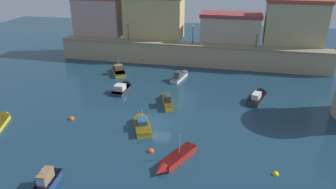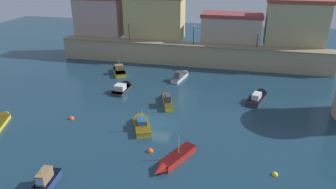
# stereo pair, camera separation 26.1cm
# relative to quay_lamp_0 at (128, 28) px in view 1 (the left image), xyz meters

# --- Properties ---
(ground_plane) EXTENTS (140.49, 140.49, 0.00)m
(ground_plane) POSITION_rel_quay_lamp_0_xyz_m (12.90, -24.92, -6.91)
(ground_plane) COLOR #19384C
(quay_wall) EXTENTS (54.60, 3.32, 4.43)m
(quay_wall) POSITION_rel_quay_lamp_0_xyz_m (12.90, 0.00, -4.68)
(quay_wall) COLOR tan
(quay_wall) RESTS_ON ground
(old_town_backdrop) EXTENTS (52.28, 6.10, 9.08)m
(old_town_backdrop) POSITION_rel_quay_lamp_0_xyz_m (11.88, 4.22, 1.44)
(old_town_backdrop) COLOR #BD9992
(old_town_backdrop) RESTS_ON ground
(quay_lamp_0) EXTENTS (0.32, 0.32, 3.78)m
(quay_lamp_0) POSITION_rel_quay_lamp_0_xyz_m (0.00, 0.00, 0.00)
(quay_lamp_0) COLOR black
(quay_lamp_0) RESTS_ON quay_wall
(quay_lamp_1) EXTENTS (0.32, 0.32, 3.69)m
(quay_lamp_1) POSITION_rel_quay_lamp_0_xyz_m (13.50, 0.00, -0.05)
(quay_lamp_1) COLOR black
(quay_lamp_1) RESTS_ON quay_wall
(quay_lamp_2) EXTENTS (0.32, 0.32, 3.00)m
(quay_lamp_2) POSITION_rel_quay_lamp_0_xyz_m (25.79, 0.00, -0.45)
(quay_lamp_2) COLOR black
(quay_lamp_2) RESTS_ON quay_wall
(moored_boat_0) EXTENTS (3.15, 6.59, 1.91)m
(moored_boat_0) POSITION_rel_quay_lamp_0_xyz_m (12.54, -19.25, -6.32)
(moored_boat_0) COLOR gold
(moored_boat_0) RESTS_ON ground
(moored_boat_1) EXTENTS (3.55, 6.60, 1.46)m
(moored_boat_1) POSITION_rel_quay_lamp_0_xyz_m (-7.68, -30.14, -6.61)
(moored_boat_1) COLOR gold
(moored_boat_1) RESTS_ON ground
(moored_boat_2) EXTENTS (3.99, 6.45, 3.20)m
(moored_boat_2) POSITION_rel_quay_lamp_0_xyz_m (16.54, -33.98, -6.49)
(moored_boat_2) COLOR red
(moored_boat_2) RESTS_ON ground
(moored_boat_4) EXTENTS (3.77, 6.85, 1.98)m
(moored_boat_4) POSITION_rel_quay_lamp_0_xyz_m (26.14, -14.42, -6.51)
(moored_boat_4) COLOR #333338
(moored_boat_4) RESTS_ON ground
(moored_boat_5) EXTENTS (4.00, 6.04, 3.61)m
(moored_boat_5) POSITION_rel_quay_lamp_0_xyz_m (10.80, -26.82, -6.45)
(moored_boat_5) COLOR gold
(moored_boat_5) RESTS_ON ground
(moored_boat_6) EXTENTS (2.11, 5.68, 2.03)m
(moored_boat_6) POSITION_rel_quay_lamp_0_xyz_m (4.22, -15.58, -6.52)
(moored_boat_6) COLOR #333338
(moored_boat_6) RESTS_ON ground
(moored_boat_7) EXTENTS (2.58, 6.72, 2.03)m
(moored_boat_7) POSITION_rel_quay_lamp_0_xyz_m (12.64, -8.14, -6.43)
(moored_boat_7) COLOR silver
(moored_boat_7) RESTS_ON ground
(moored_boat_8) EXTENTS (4.55, 6.29, 3.56)m
(moored_boat_8) POSITION_rel_quay_lamp_0_xyz_m (0.36, -7.70, -6.38)
(moored_boat_8) COLOR gold
(moored_boat_8) RESTS_ON ground
(mooring_buoy_0) EXTENTS (0.76, 0.76, 0.76)m
(mooring_buoy_0) POSITION_rel_quay_lamp_0_xyz_m (13.55, -32.34, -6.91)
(mooring_buoy_0) COLOR #EA4C19
(mooring_buoy_0) RESTS_ON ground
(mooring_buoy_1) EXTENTS (0.65, 0.65, 0.65)m
(mooring_buoy_1) POSITION_rel_quay_lamp_0_xyz_m (27.03, -33.58, -6.91)
(mooring_buoy_1) COLOR yellow
(mooring_buoy_1) RESTS_ON ground
(mooring_buoy_2) EXTENTS (0.77, 0.77, 0.77)m
(mooring_buoy_2) POSITION_rel_quay_lamp_0_xyz_m (0.91, -27.14, -6.91)
(mooring_buoy_2) COLOR #EA4C19
(mooring_buoy_2) RESTS_ON ground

